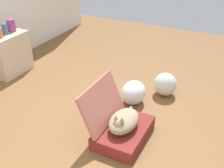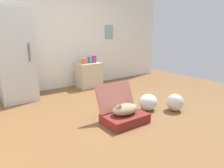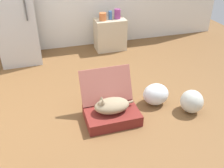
% 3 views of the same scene
% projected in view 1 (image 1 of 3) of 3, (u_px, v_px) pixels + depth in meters
% --- Properties ---
extents(ground_plane, '(7.68, 7.68, 0.00)m').
position_uv_depth(ground_plane, '(95.00, 129.00, 3.12)').
color(ground_plane, brown).
rests_on(ground_plane, ground).
extents(suitcase_base, '(0.67, 0.47, 0.15)m').
position_uv_depth(suitcase_base, '(124.00, 133.00, 2.96)').
color(suitcase_base, maroon).
rests_on(suitcase_base, ground).
extents(suitcase_lid, '(0.67, 0.22, 0.44)m').
position_uv_depth(suitcase_lid, '(102.00, 103.00, 2.91)').
color(suitcase_lid, '#B26356').
rests_on(suitcase_lid, suitcase_base).
extents(cat, '(0.52, 0.28, 0.22)m').
position_uv_depth(cat, '(123.00, 121.00, 2.87)').
color(cat, '#998466').
rests_on(cat, suitcase_base).
extents(plastic_bag_white, '(0.36, 0.30, 0.30)m').
position_uv_depth(plastic_bag_white, '(133.00, 92.00, 3.52)').
color(plastic_bag_white, silver).
rests_on(plastic_bag_white, ground).
extents(plastic_bag_clear, '(0.30, 0.30, 0.31)m').
position_uv_depth(plastic_bag_clear, '(165.00, 84.00, 3.69)').
color(plastic_bag_clear, silver).
rests_on(plastic_bag_clear, ground).
extents(side_table, '(0.59, 0.38, 0.61)m').
position_uv_depth(side_table, '(9.00, 54.00, 4.18)').
color(side_table, beige).
rests_on(side_table, ground).
extents(vase_short, '(0.12, 0.12, 0.18)m').
position_uv_depth(vase_short, '(11.00, 25.00, 4.10)').
color(vase_short, '#8C387A').
rests_on(vase_short, side_table).
extents(vase_round, '(0.07, 0.07, 0.16)m').
position_uv_depth(vase_round, '(4.00, 29.00, 3.99)').
color(vase_round, '#38609E').
rests_on(vase_round, side_table).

